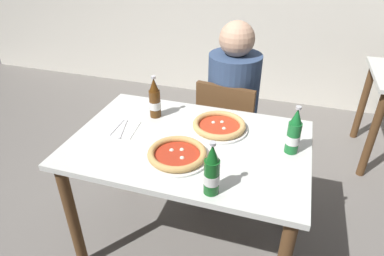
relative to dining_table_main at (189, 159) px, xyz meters
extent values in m
plane|color=slate|center=(0.00, 0.00, -0.64)|extent=(8.00, 8.00, 0.00)
cube|color=silver|center=(0.00, 0.00, 0.10)|extent=(1.20, 0.80, 0.03)
cylinder|color=brown|center=(-0.54, -0.34, -0.28)|extent=(0.06, 0.06, 0.72)
cylinder|color=brown|center=(-0.54, 0.34, -0.28)|extent=(0.06, 0.06, 0.72)
cylinder|color=brown|center=(0.54, 0.34, -0.28)|extent=(0.06, 0.06, 0.72)
cube|color=brown|center=(0.09, 0.68, -0.21)|extent=(0.45, 0.45, 0.04)
cube|color=brown|center=(0.07, 0.50, 0.01)|extent=(0.38, 0.08, 0.40)
cylinder|color=brown|center=(0.28, 0.83, -0.43)|extent=(0.04, 0.04, 0.41)
cylinder|color=brown|center=(-0.05, 0.87, -0.43)|extent=(0.04, 0.04, 0.41)
cylinder|color=brown|center=(0.24, 0.49, -0.43)|extent=(0.04, 0.04, 0.41)
cylinder|color=brown|center=(-0.09, 0.53, -0.43)|extent=(0.04, 0.04, 0.41)
cube|color=#2D3342|center=(0.09, 0.66, -0.41)|extent=(0.32, 0.28, 0.45)
cylinder|color=#33476B|center=(0.09, 0.66, 0.09)|extent=(0.34, 0.34, 0.55)
sphere|color=tan|center=(0.09, 0.66, 0.46)|extent=(0.22, 0.22, 0.22)
cylinder|color=brown|center=(1.09, 1.03, -0.28)|extent=(0.06, 0.06, 0.72)
cylinder|color=brown|center=(1.09, 1.61, -0.28)|extent=(0.06, 0.06, 0.72)
cylinder|color=white|center=(0.12, 0.16, 0.12)|extent=(0.31, 0.31, 0.01)
cylinder|color=#BC381E|center=(0.12, 0.16, 0.13)|extent=(0.22, 0.22, 0.01)
torus|color=tan|center=(0.12, 0.16, 0.14)|extent=(0.29, 0.29, 0.03)
sphere|color=silver|center=(0.08, 0.19, 0.13)|extent=(0.02, 0.02, 0.02)
sphere|color=silver|center=(0.15, 0.14, 0.13)|extent=(0.02, 0.02, 0.02)
sphere|color=silver|center=(0.12, 0.20, 0.13)|extent=(0.02, 0.02, 0.02)
cylinder|color=white|center=(-0.01, -0.15, 0.12)|extent=(0.30, 0.30, 0.01)
cylinder|color=#AD2D19|center=(-0.01, -0.15, 0.13)|extent=(0.22, 0.22, 0.01)
torus|color=tan|center=(-0.01, -0.15, 0.14)|extent=(0.28, 0.28, 0.03)
sphere|color=silver|center=(-0.05, -0.13, 0.13)|extent=(0.02, 0.02, 0.02)
sphere|color=silver|center=(0.02, -0.17, 0.13)|extent=(0.02, 0.02, 0.02)
sphere|color=silver|center=(0.00, -0.11, 0.13)|extent=(0.02, 0.02, 0.02)
cylinder|color=#14591E|center=(0.20, -0.33, 0.19)|extent=(0.06, 0.06, 0.16)
cone|color=#14591E|center=(0.20, -0.33, 0.31)|extent=(0.05, 0.05, 0.07)
cylinder|color=#B7B7BC|center=(0.20, -0.33, 0.36)|extent=(0.03, 0.03, 0.01)
cylinder|color=white|center=(0.20, -0.33, 0.19)|extent=(0.07, 0.07, 0.04)
cylinder|color=#196B2D|center=(0.50, 0.06, 0.19)|extent=(0.06, 0.06, 0.16)
cone|color=#196B2D|center=(0.50, 0.06, 0.31)|extent=(0.05, 0.05, 0.07)
cylinder|color=#B7B7BC|center=(0.50, 0.06, 0.36)|extent=(0.03, 0.03, 0.01)
cylinder|color=white|center=(0.50, 0.06, 0.19)|extent=(0.07, 0.07, 0.04)
cylinder|color=#512D0F|center=(-0.26, 0.19, 0.19)|extent=(0.06, 0.06, 0.16)
cone|color=#512D0F|center=(-0.26, 0.19, 0.31)|extent=(0.05, 0.05, 0.07)
cylinder|color=#B7B7BC|center=(-0.26, 0.19, 0.36)|extent=(0.03, 0.03, 0.01)
cylinder|color=white|center=(-0.26, 0.19, 0.19)|extent=(0.07, 0.07, 0.04)
cube|color=white|center=(-0.39, 0.00, 0.12)|extent=(0.20, 0.20, 0.00)
cube|color=silver|center=(-0.37, 0.00, 0.12)|extent=(0.06, 0.19, 0.00)
cube|color=silver|center=(-0.41, 0.00, 0.12)|extent=(0.02, 0.17, 0.00)
camera|label=1|loc=(0.44, -1.35, 1.06)|focal=31.37mm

